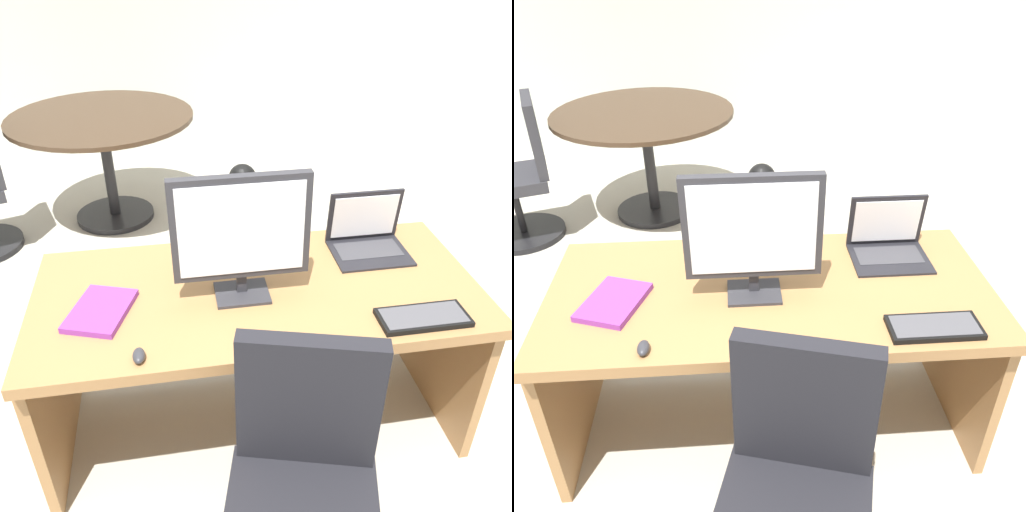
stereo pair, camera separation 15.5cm
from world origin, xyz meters
TOP-DOWN VIEW (x-y plane):
  - ground at (0.00, 1.50)m, footprint 12.00×12.00m
  - desk at (0.00, 0.04)m, footprint 1.70×0.78m
  - monitor at (-0.07, -0.03)m, footprint 0.49×0.16m
  - laptop at (0.51, 0.22)m, footprint 0.32×0.25m
  - keyboard at (0.54, -0.29)m, footprint 0.32×0.14m
  - mouse at (-0.44, -0.32)m, footprint 0.04×0.07m
  - desk_lamp at (-0.01, 0.28)m, footprint 0.12×0.15m
  - book at (-0.58, -0.06)m, footprint 0.26×0.31m
  - office_chair at (0.02, -0.70)m, footprint 0.57×0.58m
  - meeting_table at (-0.73, 2.12)m, footprint 1.27×1.27m

SIDE VIEW (x-z plane):
  - ground at x=0.00m, z-range 0.00..0.00m
  - office_chair at x=0.02m, z-range -0.09..0.85m
  - desk at x=0.00m, z-range 0.17..0.92m
  - meeting_table at x=-0.73m, z-range 0.21..1.00m
  - keyboard at x=0.54m, z-range 0.74..0.76m
  - book at x=-0.58m, z-range 0.74..0.76m
  - mouse at x=-0.44m, z-range 0.74..0.77m
  - laptop at x=0.51m, z-range 0.69..0.94m
  - monitor at x=-0.07m, z-range 0.77..1.25m
  - desk_lamp at x=-0.01m, z-range 0.83..1.22m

